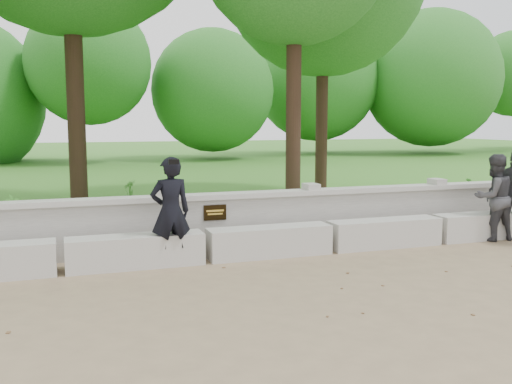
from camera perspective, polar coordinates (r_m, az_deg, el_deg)
ground at (r=6.66m, az=-1.05°, el=-10.67°), size 80.00×80.00×0.00m
lawn at (r=20.22m, az=-13.41°, el=1.47°), size 40.00×22.00×0.25m
concrete_bench at (r=8.37m, az=-5.10°, el=-5.41°), size 11.90×0.45×0.45m
parapet_wall at (r=8.99m, az=-6.19°, el=-3.00°), size 12.50×0.35×0.90m
man_main at (r=8.07m, az=-8.55°, el=-1.97°), size 0.58×0.52×1.55m
visitor_left at (r=10.54m, az=22.68°, el=-0.50°), size 0.74×0.59×1.49m
shrub_a at (r=10.35m, az=-23.02°, el=-1.79°), size 0.35×0.37×0.58m
shrub_b at (r=10.65m, az=-7.58°, el=-0.86°), size 0.45×0.44×0.64m
shrub_c at (r=12.38m, az=21.34°, el=-0.22°), size 0.75×0.74×0.63m
shrub_d at (r=12.32m, az=-12.52°, el=-0.12°), size 0.37×0.39×0.55m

